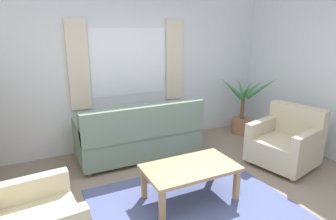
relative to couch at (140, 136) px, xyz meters
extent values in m
plane|color=gray|center=(0.08, -1.58, -0.37)|extent=(6.24, 6.24, 0.00)
cube|color=silver|center=(0.08, 0.68, 0.93)|extent=(5.32, 0.12, 2.60)
cube|color=white|center=(0.08, 0.62, 1.08)|extent=(1.30, 0.01, 1.10)
cube|color=beige|center=(-0.75, 0.59, 1.08)|extent=(0.32, 0.06, 1.40)
cube|color=beige|center=(0.91, 0.59, 1.08)|extent=(0.32, 0.06, 1.40)
cube|color=#4C5684|center=(0.08, -1.58, -0.36)|extent=(2.23, 1.93, 0.01)
cube|color=slate|center=(0.00, 0.07, -0.12)|extent=(1.90, 0.80, 0.38)
cube|color=slate|center=(0.00, -0.25, 0.31)|extent=(1.90, 0.20, 0.48)
cube|color=slate|center=(0.87, 0.07, 0.19)|extent=(0.16, 0.80, 0.24)
cube|color=slate|center=(-0.87, 0.07, 0.19)|extent=(0.16, 0.80, 0.24)
cylinder|color=#A87F56|center=(0.85, 0.37, -0.34)|extent=(0.06, 0.06, 0.06)
cylinder|color=#A87F56|center=(-0.85, 0.37, -0.34)|extent=(0.06, 0.06, 0.06)
cylinder|color=#A87F56|center=(0.85, -0.23, -0.34)|extent=(0.06, 0.06, 0.06)
cylinder|color=#A87F56|center=(-0.85, -0.23, -0.34)|extent=(0.06, 0.06, 0.06)
cube|color=#BCB293|center=(-1.63, -1.24, 0.16)|extent=(0.81, 0.19, 0.22)
cube|color=#BCB293|center=(1.82, -1.21, -0.13)|extent=(0.97, 1.00, 0.36)
cube|color=#BCB293|center=(2.14, -1.13, 0.28)|extent=(0.37, 0.86, 0.46)
cube|color=#BCB293|center=(1.73, -0.86, 0.16)|extent=(0.81, 0.30, 0.22)
cube|color=#BCB293|center=(1.90, -1.56, 0.16)|extent=(0.81, 0.30, 0.22)
cylinder|color=#A87F56|center=(1.43, -0.95, -0.34)|extent=(0.05, 0.05, 0.06)
cylinder|color=#A87F56|center=(1.58, -1.61, -0.34)|extent=(0.05, 0.05, 0.06)
cylinder|color=#A87F56|center=(2.05, -0.80, -0.34)|extent=(0.05, 0.05, 0.06)
cylinder|color=#A87F56|center=(2.21, -1.46, -0.34)|extent=(0.05, 0.05, 0.06)
cube|color=#A87F56|center=(0.12, -1.37, 0.05)|extent=(1.10, 0.64, 0.04)
cube|color=#A87F56|center=(-0.37, -1.63, -0.17)|extent=(0.06, 0.06, 0.40)
cube|color=#A87F56|center=(0.61, -1.63, -0.17)|extent=(0.06, 0.06, 0.40)
cube|color=#A87F56|center=(-0.37, -1.11, -0.17)|extent=(0.06, 0.06, 0.40)
cube|color=#A87F56|center=(0.61, -1.11, -0.17)|extent=(0.06, 0.06, 0.40)
cylinder|color=#9E6B4C|center=(2.19, 0.18, -0.22)|extent=(0.37, 0.37, 0.29)
cylinder|color=brown|center=(2.19, 0.18, 0.13)|extent=(0.07, 0.07, 0.41)
cone|color=#47894C|center=(2.43, 0.20, 0.50)|extent=(0.48, 0.14, 0.29)
cone|color=#47894C|center=(2.29, 0.38, 0.49)|extent=(0.25, 0.42, 0.38)
cone|color=#47894C|center=(2.05, 0.40, 0.52)|extent=(0.30, 0.47, 0.42)
cone|color=#47894C|center=(1.93, 0.15, 0.51)|extent=(0.47, 0.16, 0.40)
cone|color=#47894C|center=(2.03, -0.08, 0.54)|extent=(0.32, 0.50, 0.49)
cone|color=#47894C|center=(2.33, -0.13, 0.57)|extent=(0.29, 0.58, 0.52)
camera|label=1|loc=(-1.48, -4.02, 1.65)|focal=30.94mm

